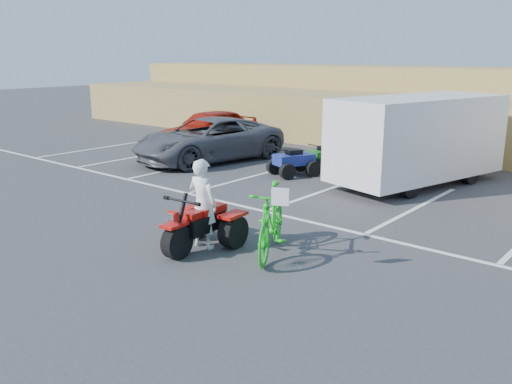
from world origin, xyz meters
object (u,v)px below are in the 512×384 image
Objects in this scene: rider at (203,204)px; red_car at (209,129)px; grey_pickup at (208,140)px; green_dirt_bike at (271,220)px; quad_atv_green at (324,169)px; cargo_trailer at (418,138)px; quad_atv_blue at (294,175)px; red_trike_atv at (199,249)px.

red_car is at bearing -50.33° from rider.
grey_pickup is at bearing -42.70° from red_car.
green_dirt_bike reaches higher than quad_atv_green.
cargo_trailer is at bearing 64.87° from green_dirt_bike.
green_dirt_bike is 8.16m from quad_atv_green.
rider is 1.36× the size of quad_atv_green.
green_dirt_bike is at bearing -47.29° from quad_atv_green.
grey_pickup reaches higher than quad_atv_green.
rider reaches higher than green_dirt_bike.
quad_atv_green is (0.19, 1.48, 0.00)m from quad_atv_blue.
rider is 0.31× the size of cargo_trailer.
cargo_trailer reaches higher than grey_pickup.
quad_atv_blue is (3.72, 0.00, -0.76)m from grey_pickup.
grey_pickup is at bearing 114.31° from green_dirt_bike.
red_trike_atv is at bearing -178.34° from green_dirt_bike.
green_dirt_bike is 9.45m from grey_pickup.
rider reaches higher than red_trike_atv.
rider reaches higher than quad_atv_green.
green_dirt_bike is at bearing -72.99° from cargo_trailer.
rider is at bearing -42.94° from red_car.
red_trike_atv is 0.38× the size of red_car.
red_car reaches higher than quad_atv_green.
cargo_trailer reaches higher than quad_atv_blue.
rider is 8.88m from grey_pickup.
green_dirt_bike is (1.26, 0.55, -0.21)m from rider.
grey_pickup is (-6.18, 6.55, 0.76)m from red_trike_atv.
grey_pickup is at bearing 128.98° from red_trike_atv.
rider is at bearing 175.98° from green_dirt_bike.
red_car is at bearing 112.58° from green_dirt_bike.
quad_atv_blue is at bearing 10.69° from grey_pickup.
cargo_trailer is 3.90m from quad_atv_blue.
cargo_trailer reaches higher than green_dirt_bike.
cargo_trailer is at bearing 21.00° from grey_pickup.
quad_atv_green is at bearing -2.30° from red_car.
grey_pickup is 0.94× the size of cargo_trailer.
red_trike_atv is 1.58m from green_dirt_bike.
red_car is at bearing -169.88° from cargo_trailer.
red_car reaches higher than quad_atv_blue.
grey_pickup reaches higher than quad_atv_blue.
grey_pickup is 3.80m from quad_atv_blue.
quad_atv_green is at bearing 101.42° from red_trike_atv.
grey_pickup reaches higher than green_dirt_bike.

